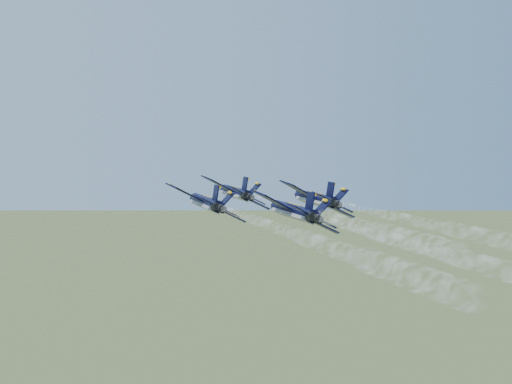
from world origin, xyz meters
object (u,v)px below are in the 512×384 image
object	(u,v)px
jet_slot	(293,211)
jet_lead	(235,192)
jet_left	(205,202)
jet_right	(315,199)

from	to	relation	value
jet_slot	jet_lead	bearing A→B (deg)	87.72
jet_left	jet_slot	bearing A→B (deg)	-62.30
jet_lead	jet_right	distance (m)	16.01
jet_lead	jet_right	world-z (taller)	same
jet_left	jet_slot	world-z (taller)	same
jet_left	jet_slot	distance (m)	15.78
jet_right	jet_slot	distance (m)	16.96
jet_left	jet_right	distance (m)	16.21
jet_right	jet_left	bearing A→B (deg)	-178.28
jet_right	jet_slot	xyz separation A→B (m)	(-8.88, -14.46, 0.00)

